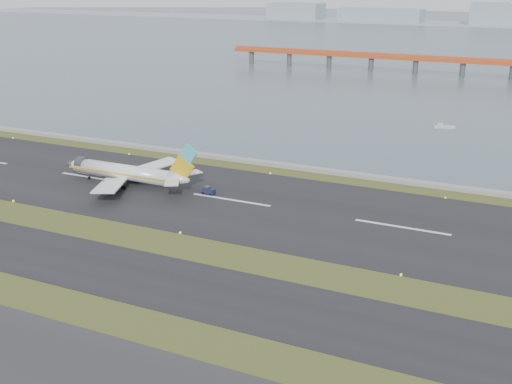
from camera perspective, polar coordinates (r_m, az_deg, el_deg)
ground at (r=125.37m, az=-8.56°, el=-4.89°), size 1000.00×1000.00×0.00m
taxiway_strip at (r=116.55m, az=-11.82°, el=-6.97°), size 1000.00×18.00×0.10m
runway_strip at (r=149.32m, az=-2.23°, el=-0.72°), size 1000.00×45.00×0.10m
seawall at (r=175.03m, az=2.28°, el=2.40°), size 1000.00×2.50×1.00m
bay_water at (r=560.78m, az=18.91°, el=12.75°), size 1400.00×800.00×1.30m
red_pier at (r=350.29m, az=17.95°, el=10.95°), size 260.00×5.00×10.20m
far_shoreline at (r=717.94m, az=21.72°, el=14.06°), size 1400.00×80.00×60.50m
airliner at (r=161.12m, az=-11.25°, el=1.68°), size 38.52×32.89×12.80m
pushback_tug at (r=153.32m, az=-4.26°, el=0.13°), size 3.22×2.11×1.95m
workboat_near at (r=228.86m, az=16.34°, el=5.60°), size 7.37×4.18×1.71m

